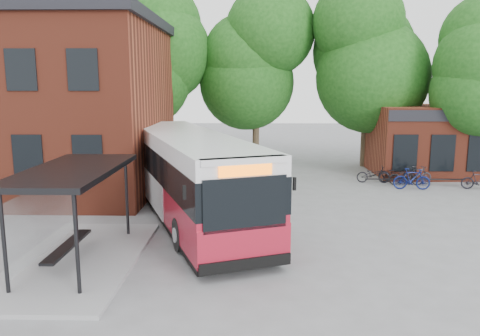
{
  "coord_description": "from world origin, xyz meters",
  "views": [
    {
      "loc": [
        0.65,
        -14.18,
        5.25
      ],
      "look_at": [
        0.24,
        3.93,
        2.0
      ],
      "focal_mm": 35.0,
      "sensor_mm": 36.0,
      "label": 1
    }
  ],
  "objects_px": {
    "bicycle_4": "(406,176)",
    "bicycle_7": "(478,180)",
    "bicycle_3": "(412,179)",
    "bicycle_2": "(395,174)",
    "bicycle_0": "(373,174)",
    "bus_shelter": "(76,215)",
    "city_bus": "(189,176)",
    "bicycle_5": "(417,175)"
  },
  "relations": [
    {
      "from": "bicycle_2",
      "to": "bicycle_7",
      "type": "xyz_separation_m",
      "value": [
        3.67,
        -1.6,
        0.01
      ]
    },
    {
      "from": "bicycle_5",
      "to": "bicycle_2",
      "type": "bearing_deg",
      "value": 53.74
    },
    {
      "from": "bicycle_2",
      "to": "bicycle_0",
      "type": "bearing_deg",
      "value": 112.41
    },
    {
      "from": "city_bus",
      "to": "bicycle_7",
      "type": "distance_m",
      "value": 14.92
    },
    {
      "from": "bicycle_4",
      "to": "bicycle_0",
      "type": "bearing_deg",
      "value": 74.85
    },
    {
      "from": "bus_shelter",
      "to": "bicycle_5",
      "type": "height_order",
      "value": "bus_shelter"
    },
    {
      "from": "bicycle_3",
      "to": "bicycle_4",
      "type": "distance_m",
      "value": 1.08
    },
    {
      "from": "bicycle_3",
      "to": "bicycle_2",
      "type": "bearing_deg",
      "value": 16.93
    },
    {
      "from": "bicycle_0",
      "to": "bicycle_5",
      "type": "bearing_deg",
      "value": -94.09
    },
    {
      "from": "bicycle_2",
      "to": "bicycle_5",
      "type": "relative_size",
      "value": 1.08
    },
    {
      "from": "bicycle_5",
      "to": "bicycle_7",
      "type": "relative_size",
      "value": 1.05
    },
    {
      "from": "bicycle_7",
      "to": "bicycle_2",
      "type": "bearing_deg",
      "value": 82.89
    },
    {
      "from": "city_bus",
      "to": "bicycle_3",
      "type": "distance_m",
      "value": 11.82
    },
    {
      "from": "bus_shelter",
      "to": "bicycle_0",
      "type": "bearing_deg",
      "value": 44.88
    },
    {
      "from": "bicycle_3",
      "to": "bicycle_4",
      "type": "height_order",
      "value": "bicycle_3"
    },
    {
      "from": "bicycle_2",
      "to": "bus_shelter",
      "type": "bearing_deg",
      "value": 153.88
    },
    {
      "from": "bicycle_0",
      "to": "bicycle_7",
      "type": "distance_m",
      "value": 5.11
    },
    {
      "from": "city_bus",
      "to": "bicycle_4",
      "type": "xyz_separation_m",
      "value": [
        10.66,
        6.19,
        -1.21
      ]
    },
    {
      "from": "city_bus",
      "to": "bicycle_0",
      "type": "relative_size",
      "value": 7.56
    },
    {
      "from": "bicycle_0",
      "to": "bicycle_4",
      "type": "height_order",
      "value": "bicycle_4"
    },
    {
      "from": "bicycle_4",
      "to": "bicycle_3",
      "type": "bearing_deg",
      "value": -178.9
    },
    {
      "from": "bicycle_5",
      "to": "city_bus",
      "type": "bearing_deg",
      "value": 105.41
    },
    {
      "from": "bicycle_7",
      "to": "bicycle_4",
      "type": "bearing_deg",
      "value": 89.18
    },
    {
      "from": "bicycle_2",
      "to": "bicycle_5",
      "type": "bearing_deg",
      "value": -90.65
    },
    {
      "from": "bus_shelter",
      "to": "city_bus",
      "type": "distance_m",
      "value": 5.66
    },
    {
      "from": "bus_shelter",
      "to": "bicycle_4",
      "type": "height_order",
      "value": "bus_shelter"
    },
    {
      "from": "bus_shelter",
      "to": "bicycle_2",
      "type": "distance_m",
      "value": 17.53
    },
    {
      "from": "bus_shelter",
      "to": "bicycle_4",
      "type": "relative_size",
      "value": 3.94
    },
    {
      "from": "bus_shelter",
      "to": "city_bus",
      "type": "relative_size",
      "value": 0.53
    },
    {
      "from": "bicycle_2",
      "to": "city_bus",
      "type": "bearing_deg",
      "value": 145.09
    },
    {
      "from": "city_bus",
      "to": "bicycle_3",
      "type": "bearing_deg",
      "value": 4.82
    },
    {
      "from": "bicycle_0",
      "to": "bicycle_2",
      "type": "xyz_separation_m",
      "value": [
        1.19,
        0.01,
        0.01
      ]
    },
    {
      "from": "bicycle_7",
      "to": "bicycle_5",
      "type": "bearing_deg",
      "value": 82.43
    },
    {
      "from": "bicycle_2",
      "to": "bicycle_4",
      "type": "relative_size",
      "value": 1.01
    },
    {
      "from": "bicycle_3",
      "to": "bicycle_7",
      "type": "bearing_deg",
      "value": -83.02
    },
    {
      "from": "bicycle_0",
      "to": "bicycle_3",
      "type": "relative_size",
      "value": 0.96
    },
    {
      "from": "bicycle_4",
      "to": "bicycle_7",
      "type": "xyz_separation_m",
      "value": [
        3.28,
        -1.02,
        0.01
      ]
    },
    {
      "from": "city_bus",
      "to": "bicycle_2",
      "type": "distance_m",
      "value": 12.37
    },
    {
      "from": "bicycle_3",
      "to": "bicycle_7",
      "type": "distance_m",
      "value": 3.35
    },
    {
      "from": "bicycle_0",
      "to": "bicycle_2",
      "type": "height_order",
      "value": "bicycle_2"
    },
    {
      "from": "bicycle_3",
      "to": "bicycle_5",
      "type": "relative_size",
      "value": 1.09
    },
    {
      "from": "bicycle_0",
      "to": "bicycle_7",
      "type": "bearing_deg",
      "value": -101.72
    }
  ]
}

